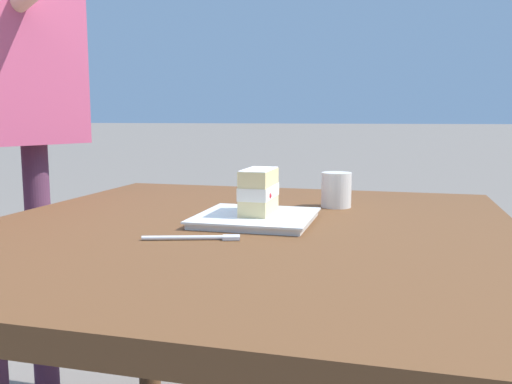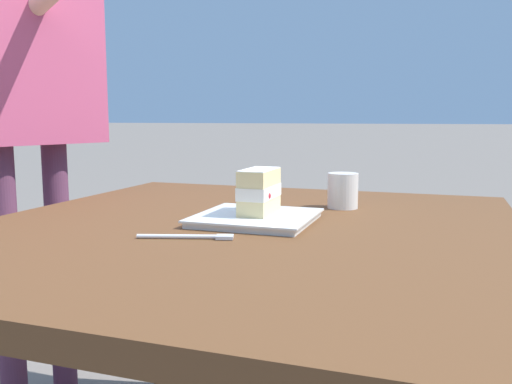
% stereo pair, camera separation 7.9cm
% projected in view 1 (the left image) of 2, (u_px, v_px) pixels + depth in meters
% --- Properties ---
extents(patio_table, '(1.13, 1.06, 0.69)m').
position_uv_depth(patio_table, '(245.00, 269.00, 1.08)').
color(patio_table, brown).
rests_on(patio_table, ground).
extents(dessert_plate, '(0.23, 0.23, 0.02)m').
position_uv_depth(dessert_plate, '(256.00, 218.00, 1.09)').
color(dessert_plate, white).
rests_on(dessert_plate, patio_table).
extents(cake_slice, '(0.12, 0.07, 0.09)m').
position_uv_depth(cake_slice, '(259.00, 191.00, 1.10)').
color(cake_slice, '#EAD18C').
rests_on(cake_slice, dessert_plate).
extents(dessert_fork, '(0.06, 0.17, 0.01)m').
position_uv_depth(dessert_fork, '(198.00, 238.00, 0.93)').
color(dessert_fork, silver).
rests_on(dessert_fork, patio_table).
extents(coffee_cup, '(0.07, 0.07, 0.08)m').
position_uv_depth(coffee_cup, '(336.00, 189.00, 1.27)').
color(coffee_cup, silver).
rests_on(coffee_cup, patio_table).
extents(diner_person, '(0.48, 0.62, 1.62)m').
position_uv_depth(diner_person, '(2.00, 50.00, 1.49)').
color(diner_person, '#5D3049').
rests_on(diner_person, ground).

